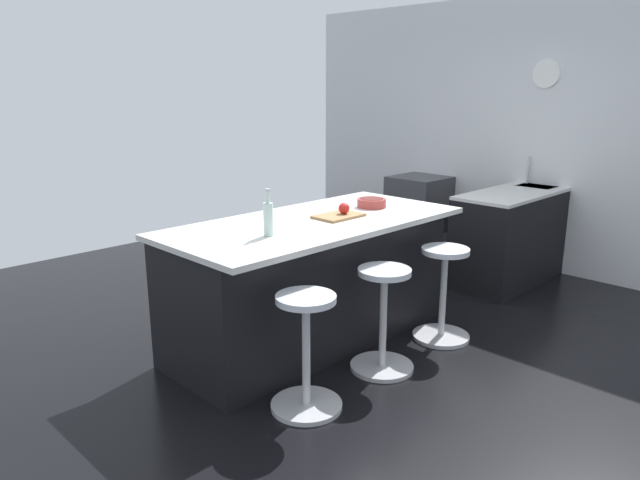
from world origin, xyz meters
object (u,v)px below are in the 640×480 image
object	(u,v)px
kitchen_island	(311,280)
water_bottle	(268,218)
oven_range	(419,213)
stool_by_window	(443,296)
apple_red	(344,208)
fruit_bowl	(372,202)
cutting_board	(339,216)
stool_near_camera	(306,356)
stool_middle	(383,323)

from	to	relation	value
kitchen_island	water_bottle	xyz separation A→B (m)	(0.55, 0.17, 0.60)
oven_range	stool_by_window	size ratio (longest dim) A/B	1.20
apple_red	oven_range	bearing A→B (deg)	-156.53
fruit_bowl	cutting_board	bearing A→B (deg)	8.36
water_bottle	fruit_bowl	distance (m)	1.20
oven_range	stool_near_camera	xyz separation A→B (m)	(3.44, 1.67, -0.09)
water_bottle	stool_by_window	bearing A→B (deg)	157.12
oven_range	apple_red	world-z (taller)	apple_red
fruit_bowl	stool_middle	bearing A→B (deg)	45.86
stool_by_window	apple_red	distance (m)	1.02
stool_middle	stool_near_camera	distance (m)	0.73
kitchen_island	apple_red	distance (m)	0.60
kitchen_island	apple_red	bearing A→B (deg)	153.46
stool_middle	oven_range	bearing A→B (deg)	-148.46
cutting_board	stool_by_window	bearing A→B (deg)	132.25
kitchen_island	stool_near_camera	xyz separation A→B (m)	(0.73, 0.71, -0.14)
stool_by_window	stool_near_camera	xyz separation A→B (m)	(1.45, 0.00, 0.00)
stool_near_camera	water_bottle	world-z (taller)	water_bottle
fruit_bowl	stool_by_window	bearing A→B (deg)	96.96
stool_by_window	stool_middle	size ratio (longest dim) A/B	1.00
water_bottle	fruit_bowl	world-z (taller)	water_bottle
kitchen_island	cutting_board	world-z (taller)	cutting_board
apple_red	stool_middle	bearing A→B (deg)	68.29
stool_by_window	cutting_board	xyz separation A→B (m)	(0.54, -0.60, 0.62)
stool_near_camera	apple_red	world-z (taller)	apple_red
oven_range	stool_near_camera	world-z (taller)	oven_range
stool_middle	stool_by_window	bearing A→B (deg)	180.00
cutting_board	kitchen_island	bearing A→B (deg)	-30.67
apple_red	water_bottle	distance (m)	0.79
oven_range	kitchen_island	distance (m)	2.88
apple_red	stool_by_window	bearing A→B (deg)	129.86
stool_by_window	water_bottle	xyz separation A→B (m)	(1.27, -0.54, 0.74)
oven_range	kitchen_island	bearing A→B (deg)	19.47
oven_range	stool_near_camera	distance (m)	3.82
apple_red	fruit_bowl	bearing A→B (deg)	-169.55
kitchen_island	fruit_bowl	distance (m)	0.83
oven_range	apple_red	size ratio (longest dim) A/B	10.41
oven_range	kitchen_island	xyz separation A→B (m)	(2.71, 0.96, 0.05)
oven_range	stool_near_camera	size ratio (longest dim) A/B	1.20
stool_by_window	apple_red	bearing A→B (deg)	-50.14
oven_range	stool_by_window	world-z (taller)	oven_range
stool_by_window	apple_red	xyz separation A→B (m)	(0.49, -0.59, 0.68)
cutting_board	water_bottle	world-z (taller)	water_bottle
cutting_board	apple_red	xyz separation A→B (m)	(-0.05, 0.01, 0.05)
stool_near_camera	cutting_board	size ratio (longest dim) A/B	2.02
oven_range	cutting_board	xyz separation A→B (m)	(2.53, 1.07, 0.53)
stool_near_camera	fruit_bowl	bearing A→B (deg)	-154.14
fruit_bowl	oven_range	bearing A→B (deg)	-154.18
oven_range	water_bottle	bearing A→B (deg)	19.08
stool_by_window	stool_middle	xyz separation A→B (m)	(0.73, 0.00, 0.00)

